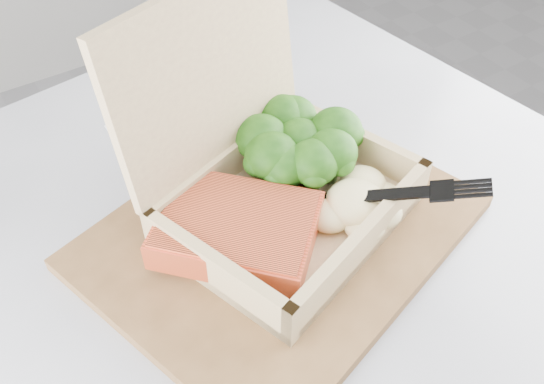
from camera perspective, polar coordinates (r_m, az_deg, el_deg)
serving_tray at (r=0.55m, az=0.71°, el=-3.76°), size 0.38×0.34×0.01m
takeout_container at (r=0.53m, az=-0.70°, el=2.43°), size 0.25×0.24×0.20m
salmon_fillet at (r=0.51m, az=-3.28°, el=-3.54°), size 0.16×0.16×0.03m
broccoli_pile at (r=0.58m, az=2.59°, el=4.28°), size 0.12×0.12×0.04m
mashed_potatoes at (r=0.54m, az=7.86°, el=-0.97°), size 0.09×0.08×0.03m
plastic_fork at (r=0.53m, az=5.81°, el=-0.12°), size 0.14×0.13×0.04m
receipt at (r=0.65m, az=-9.45°, el=3.90°), size 0.09×0.16×0.00m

